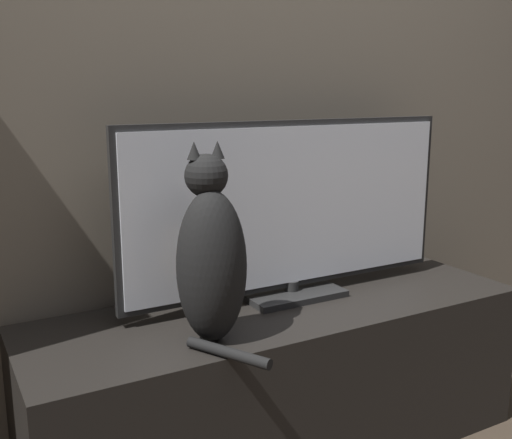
{
  "coord_description": "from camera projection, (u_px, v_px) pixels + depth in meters",
  "views": [
    {
      "loc": [
        -0.9,
        -0.52,
        1.12
      ],
      "look_at": [
        -0.11,
        0.9,
        0.76
      ],
      "focal_mm": 42.0,
      "sensor_mm": 36.0,
      "label": 1
    }
  ],
  "objects": [
    {
      "name": "tv_stand",
      "position": [
        281.0,
        379.0,
        1.86
      ],
      "size": [
        1.54,
        0.49,
        0.48
      ],
      "color": "black",
      "rests_on": "ground_plane"
    },
    {
      "name": "tv",
      "position": [
        292.0,
        210.0,
        1.84
      ],
      "size": [
        1.12,
        0.19,
        0.55
      ],
      "color": "black",
      "rests_on": "tv_stand"
    },
    {
      "name": "cat",
      "position": [
        211.0,
        259.0,
        1.52
      ],
      "size": [
        0.2,
        0.32,
        0.52
      ],
      "rotation": [
        0.0,
        0.0,
        -0.12
      ],
      "color": "black",
      "rests_on": "tv_stand"
    },
    {
      "name": "wall_back",
      "position": [
        236.0,
        30.0,
        1.88
      ],
      "size": [
        4.8,
        0.05,
        2.6
      ],
      "color": "#756B5B",
      "rests_on": "ground_plane"
    }
  ]
}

